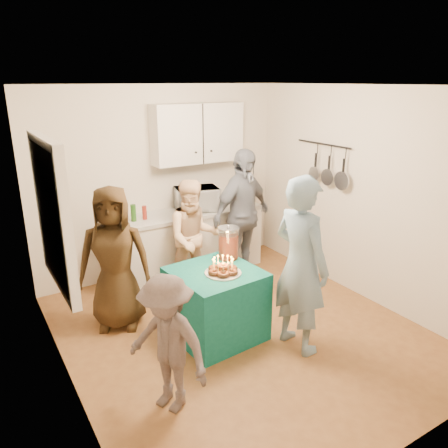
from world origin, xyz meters
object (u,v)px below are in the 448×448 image
man_birthday (301,265)px  woman_back_right (242,216)px  woman_back_center (194,238)px  child_near_left (168,344)px  microwave (197,199)px  punch_jar (228,244)px  counter (186,244)px  woman_back_left (114,258)px  party_table (216,304)px

man_birthday → woman_back_right: 1.75m
woman_back_center → child_near_left: 2.14m
microwave → punch_jar: bearing=-90.1°
counter → woman_back_left: size_ratio=1.37×
punch_jar → man_birthday: bearing=-68.9°
counter → child_near_left: size_ratio=1.81×
microwave → woman_back_left: 1.72m
microwave → party_table: bearing=-97.8°
microwave → party_table: size_ratio=0.68×
punch_jar → woman_back_center: size_ratio=0.23×
counter → punch_jar: punch_jar is taller
woman_back_left → child_near_left: 1.52m
man_birthday → woman_back_center: size_ratio=1.22×
punch_jar → woman_back_right: 1.16m
woman_back_left → woman_back_center: woman_back_left is taller
man_birthday → woman_back_center: man_birthday is taller
woman_back_center → party_table: bearing=-92.1°
microwave → woman_back_center: woman_back_center is taller
child_near_left → party_table: bearing=103.9°
counter → man_birthday: size_ratio=1.21×
counter → child_near_left: bearing=-120.0°
woman_back_center → woman_back_right: bearing=17.8°
punch_jar → woman_back_left: woman_back_left is taller
counter → woman_back_left: bearing=-146.5°
man_birthday → microwave: bearing=-6.0°
punch_jar → woman_back_center: bearing=89.8°
counter → woman_back_center: bearing=-106.4°
party_table → woman_back_left: 1.20m
woman_back_right → microwave: bearing=111.9°
counter → party_table: bearing=-106.2°
party_table → child_near_left: child_near_left is taller
party_table → woman_back_right: size_ratio=0.47×
man_birthday → child_near_left: size_ratio=1.50×
man_birthday → woman_back_left: bearing=41.2°
woman_back_right → child_near_left: woman_back_right is taller
counter → woman_back_right: bearing=-42.1°
microwave → punch_jar: microwave is taller
woman_back_left → woman_back_center: size_ratio=1.08×
man_birthday → woman_back_right: (0.45, 1.70, -0.01)m
counter → man_birthday: bearing=-86.3°
woman_back_left → woman_back_right: size_ratio=0.89×
microwave → child_near_left: microwave is taller
man_birthday → counter: bearing=-1.3°
punch_jar → child_near_left: size_ratio=0.28×
punch_jar → child_near_left: child_near_left is taller
party_table → woman_back_right: bearing=45.7°
man_birthday → party_table: bearing=40.5°
woman_back_center → child_near_left: size_ratio=1.23×
woman_back_center → child_near_left: (-1.19, -1.77, -0.14)m
party_table → man_birthday: bearing=-44.5°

